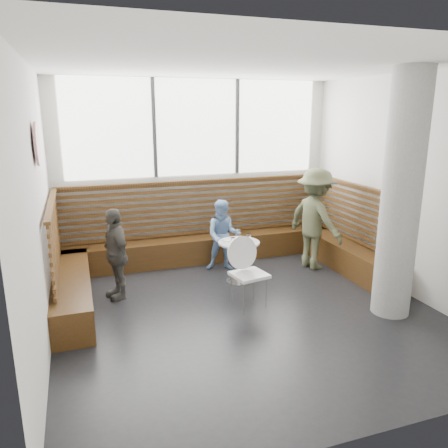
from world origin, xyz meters
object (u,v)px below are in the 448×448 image
object	(u,v)px
adult_man	(315,219)
child_left	(116,254)
cafe_table	(239,253)
concrete_column	(401,197)
cafe_chair	(247,266)
child_back	(223,235)

from	to	relation	value
adult_man	child_left	world-z (taller)	adult_man
cafe_table	adult_man	world-z (taller)	adult_man
concrete_column	cafe_chair	xyz separation A→B (m)	(-1.77, 0.83, -1.02)
cafe_table	adult_man	bearing A→B (deg)	8.41
child_left	child_back	bearing A→B (deg)	92.47
adult_man	child_back	world-z (taller)	adult_man
cafe_table	cafe_chair	bearing A→B (deg)	-102.96
cafe_chair	adult_man	xyz separation A→B (m)	(1.67, 1.05, 0.29)
adult_man	child_left	distance (m)	3.37
child_left	cafe_table	bearing A→B (deg)	73.83
cafe_table	child_left	size ratio (longest dim) A/B	0.50
cafe_chair	child_back	distance (m)	1.46
concrete_column	adult_man	distance (m)	2.02
cafe_table	adult_man	distance (m)	1.54
adult_man	child_left	size ratio (longest dim) A/B	1.30
cafe_table	child_back	distance (m)	0.63
child_back	child_left	size ratio (longest dim) A/B	0.91
concrete_column	child_back	size ratio (longest dim) A/B	2.62
cafe_table	child_left	world-z (taller)	child_left
concrete_column	adult_man	xyz separation A→B (m)	(-0.10, 1.89, -0.73)
adult_man	child_back	bearing A→B (deg)	59.63
cafe_chair	child_left	size ratio (longest dim) A/B	0.73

